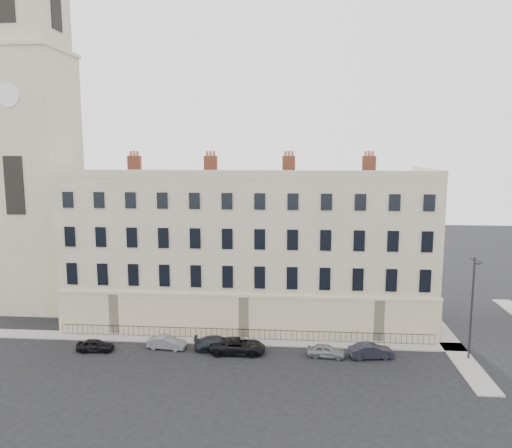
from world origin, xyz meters
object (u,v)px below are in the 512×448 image
object	(u,v)px
car_b	(167,342)
car_a	(95,345)
car_c	(218,343)
streetlamp	(472,304)
car_e	(326,351)
car_f	(371,351)
car_d	(238,346)

from	to	relation	value
car_b	car_a	bearing A→B (deg)	106.54
car_b	car_c	distance (m)	4.62
car_b	streetlamp	xyz separation A→B (m)	(26.12, -0.35, 4.36)
car_b	car_e	distance (m)	14.14
car_c	car_f	world-z (taller)	car_f
car_d	car_f	world-z (taller)	car_d
car_d	car_f	bearing A→B (deg)	-92.11
car_c	car_d	xyz separation A→B (m)	(1.85, -0.53, 0.06)
car_f	streetlamp	distance (m)	9.25
car_d	car_e	size ratio (longest dim) A/B	1.49
car_e	car_f	world-z (taller)	car_f
car_f	car_e	bearing A→B (deg)	82.60
car_c	car_d	size ratio (longest dim) A/B	0.87
car_d	streetlamp	world-z (taller)	streetlamp
car_c	car_e	xyz separation A→B (m)	(9.50, -0.74, -0.06)
car_b	car_e	bearing A→B (deg)	-86.67
car_b	car_c	size ratio (longest dim) A/B	0.82
car_a	car_f	xyz separation A→B (m)	(24.06, 0.51, 0.07)
car_c	car_d	world-z (taller)	car_d
car_c	car_f	bearing A→B (deg)	-99.65
car_c	car_e	world-z (taller)	car_c
car_a	car_b	bearing A→B (deg)	-83.97
car_c	car_e	distance (m)	9.53
car_e	streetlamp	bearing A→B (deg)	-81.84
car_d	streetlamp	xyz separation A→B (m)	(19.65, 0.14, 4.26)
car_e	car_a	bearing A→B (deg)	97.56
car_f	car_b	bearing A→B (deg)	78.95
car_b	streetlamp	distance (m)	26.48
car_b	car_c	xyz separation A→B (m)	(4.62, 0.03, 0.04)
car_e	streetlamp	size ratio (longest dim) A/B	0.36
streetlamp	car_d	bearing A→B (deg)	168.02
car_d	car_f	distance (m)	11.47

